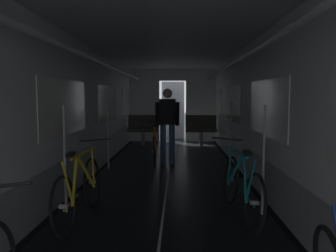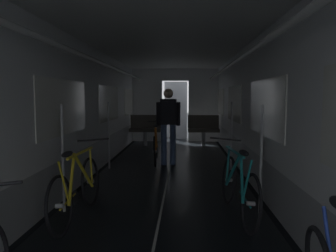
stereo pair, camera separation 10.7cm
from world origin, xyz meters
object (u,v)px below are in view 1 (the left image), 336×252
object	(u,v)px
bench_seat_far_left	(143,127)
bicycle_teal	(241,186)
bicycle_yellow	(80,189)
person_cyclist_aisle	(167,119)
bicycle_orange_in_aisle	(155,146)
bench_seat_far_right	(201,127)

from	to	relation	value
bench_seat_far_left	bicycle_teal	bearing A→B (deg)	-72.72
bench_seat_far_left	bicycle_yellow	world-z (taller)	bench_seat_far_left
bench_seat_far_left	bicycle_yellow	size ratio (longest dim) A/B	0.58
bicycle_teal	bicycle_yellow	world-z (taller)	bicycle_teal
bicycle_yellow	person_cyclist_aisle	xyz separation A→B (m)	(0.96, 3.27, 0.63)
person_cyclist_aisle	bicycle_orange_in_aisle	size ratio (longest dim) A/B	1.00
bench_seat_far_right	bicycle_orange_in_aisle	distance (m)	2.97
bench_seat_far_right	bicycle_yellow	size ratio (longest dim) A/B	0.58
bench_seat_far_right	bicycle_teal	distance (m)	6.05
bench_seat_far_right	bicycle_orange_in_aisle	size ratio (longest dim) A/B	0.58
bench_seat_far_left	bicycle_teal	size ratio (longest dim) A/B	0.58
bicycle_teal	person_cyclist_aisle	distance (m)	3.32
bench_seat_far_right	bicycle_yellow	xyz separation A→B (m)	(-1.90, -6.23, -0.19)
bench_seat_far_left	bicycle_orange_in_aisle	xyz separation A→B (m)	(0.55, -2.69, -0.18)
bench_seat_far_left	person_cyclist_aisle	xyz separation A→B (m)	(0.86, -2.96, 0.45)
bicycle_teal	person_cyclist_aisle	bearing A→B (deg)	108.33
bicycle_yellow	person_cyclist_aisle	size ratio (longest dim) A/B	1.00
bench_seat_far_left	bench_seat_far_right	size ratio (longest dim) A/B	1.00
person_cyclist_aisle	bicycle_orange_in_aisle	world-z (taller)	person_cyclist_aisle
bench_seat_far_left	bicycle_orange_in_aisle	world-z (taller)	bench_seat_far_left
bicycle_teal	bicycle_yellow	bearing A→B (deg)	-174.81
bench_seat_far_right	bicycle_teal	xyz separation A→B (m)	(0.08, -6.05, -0.19)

